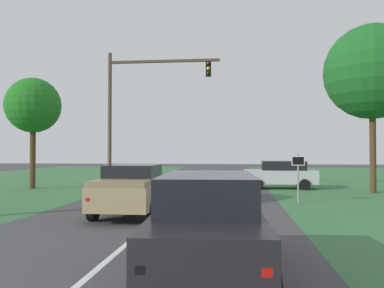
{
  "coord_description": "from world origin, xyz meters",
  "views": [
    {
      "loc": [
        2.81,
        -3.55,
        2.4
      ],
      "look_at": [
        0.34,
        18.78,
        2.81
      ],
      "focal_mm": 37.3,
      "sensor_mm": 36.0,
      "label": 1
    }
  ],
  "objects_px": {
    "red_suv_near": "(208,223)",
    "crossing_suv_far": "(281,174)",
    "traffic_light": "(136,100)",
    "extra_tree_1": "(33,106)",
    "keep_moving_sign": "(298,171)",
    "pickup_truck_lead": "(134,189)",
    "oak_tree_right": "(372,72)"
  },
  "relations": [
    {
      "from": "red_suv_near",
      "to": "crossing_suv_far",
      "type": "relative_size",
      "value": 1.09
    },
    {
      "from": "red_suv_near",
      "to": "traffic_light",
      "type": "bearing_deg",
      "value": 108.84
    },
    {
      "from": "traffic_light",
      "to": "keep_moving_sign",
      "type": "xyz_separation_m",
      "value": [
        9.08,
        -5.38,
        -4.1
      ]
    },
    {
      "from": "pickup_truck_lead",
      "to": "crossing_suv_far",
      "type": "distance_m",
      "value": 13.24
    },
    {
      "from": "crossing_suv_far",
      "to": "oak_tree_right",
      "type": "bearing_deg",
      "value": -23.71
    },
    {
      "from": "pickup_truck_lead",
      "to": "oak_tree_right",
      "type": "relative_size",
      "value": 0.54
    },
    {
      "from": "traffic_light",
      "to": "crossing_suv_far",
      "type": "height_order",
      "value": "traffic_light"
    },
    {
      "from": "traffic_light",
      "to": "keep_moving_sign",
      "type": "bearing_deg",
      "value": -30.64
    },
    {
      "from": "extra_tree_1",
      "to": "keep_moving_sign",
      "type": "bearing_deg",
      "value": -18.8
    },
    {
      "from": "crossing_suv_far",
      "to": "traffic_light",
      "type": "bearing_deg",
      "value": -168.3
    },
    {
      "from": "keep_moving_sign",
      "to": "extra_tree_1",
      "type": "xyz_separation_m",
      "value": [
        -15.84,
        5.39,
        3.84
      ]
    },
    {
      "from": "oak_tree_right",
      "to": "pickup_truck_lead",
      "type": "bearing_deg",
      "value": -141.79
    },
    {
      "from": "oak_tree_right",
      "to": "crossing_suv_far",
      "type": "bearing_deg",
      "value": 156.29
    },
    {
      "from": "oak_tree_right",
      "to": "crossing_suv_far",
      "type": "relative_size",
      "value": 2.1
    },
    {
      "from": "traffic_light",
      "to": "crossing_suv_far",
      "type": "bearing_deg",
      "value": 11.7
    },
    {
      "from": "keep_moving_sign",
      "to": "extra_tree_1",
      "type": "distance_m",
      "value": 17.17
    },
    {
      "from": "keep_moving_sign",
      "to": "crossing_suv_far",
      "type": "height_order",
      "value": "keep_moving_sign"
    },
    {
      "from": "red_suv_near",
      "to": "crossing_suv_far",
      "type": "bearing_deg",
      "value": 79.57
    },
    {
      "from": "keep_moving_sign",
      "to": "pickup_truck_lead",
      "type": "bearing_deg",
      "value": -148.35
    },
    {
      "from": "crossing_suv_far",
      "to": "extra_tree_1",
      "type": "height_order",
      "value": "extra_tree_1"
    },
    {
      "from": "pickup_truck_lead",
      "to": "extra_tree_1",
      "type": "bearing_deg",
      "value": 133.75
    },
    {
      "from": "crossing_suv_far",
      "to": "extra_tree_1",
      "type": "bearing_deg",
      "value": -173.26
    },
    {
      "from": "traffic_light",
      "to": "extra_tree_1",
      "type": "distance_m",
      "value": 6.76
    },
    {
      "from": "red_suv_near",
      "to": "traffic_light",
      "type": "relative_size",
      "value": 0.59
    },
    {
      "from": "pickup_truck_lead",
      "to": "oak_tree_right",
      "type": "bearing_deg",
      "value": 38.21
    },
    {
      "from": "extra_tree_1",
      "to": "traffic_light",
      "type": "bearing_deg",
      "value": -0.09
    },
    {
      "from": "red_suv_near",
      "to": "pickup_truck_lead",
      "type": "distance_m",
      "value": 7.85
    },
    {
      "from": "pickup_truck_lead",
      "to": "keep_moving_sign",
      "type": "xyz_separation_m",
      "value": [
        6.72,
        4.14,
        0.52
      ]
    },
    {
      "from": "crossing_suv_far",
      "to": "extra_tree_1",
      "type": "relative_size",
      "value": 0.65
    },
    {
      "from": "red_suv_near",
      "to": "extra_tree_1",
      "type": "height_order",
      "value": "extra_tree_1"
    },
    {
      "from": "pickup_truck_lead",
      "to": "crossing_suv_far",
      "type": "bearing_deg",
      "value": 59.5
    },
    {
      "from": "traffic_light",
      "to": "red_suv_near",
      "type": "bearing_deg",
      "value": -71.16
    }
  ]
}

